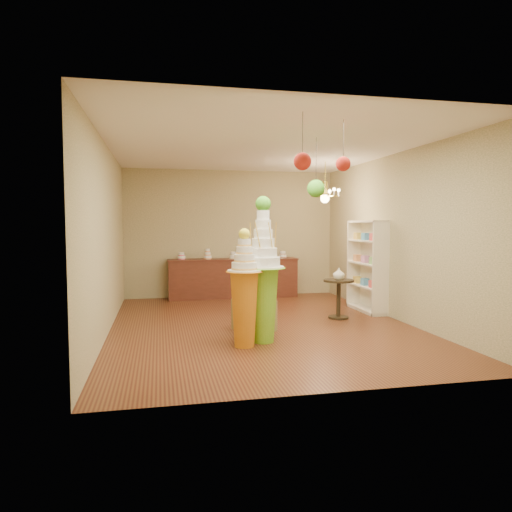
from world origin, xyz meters
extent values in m
plane|color=#572B17|center=(0.00, 0.00, 0.00)|extent=(6.50, 6.50, 0.00)
plane|color=white|center=(0.00, 0.00, 3.00)|extent=(6.50, 6.50, 0.00)
cube|color=tan|center=(0.00, 3.25, 1.50)|extent=(5.00, 0.04, 3.00)
cube|color=tan|center=(0.00, -3.25, 1.50)|extent=(5.00, 0.04, 3.00)
cube|color=tan|center=(-2.50, 0.00, 1.50)|extent=(0.04, 6.50, 3.00)
cube|color=tan|center=(2.50, 0.00, 1.50)|extent=(0.04, 6.50, 3.00)
cone|color=#7ECC2D|center=(-0.22, -1.12, 0.54)|extent=(0.57, 0.57, 1.09)
cylinder|color=white|center=(-0.22, -1.12, 1.10)|extent=(0.78, 0.78, 0.03)
cylinder|color=white|center=(-0.22, -1.12, 1.18)|extent=(0.63, 0.63, 0.13)
cylinder|color=white|center=(-0.22, -1.12, 1.32)|extent=(0.52, 0.52, 0.13)
cylinder|color=white|center=(-0.22, -1.12, 1.45)|extent=(0.42, 0.42, 0.13)
cylinder|color=white|center=(-0.22, -1.12, 1.59)|extent=(0.35, 0.35, 0.13)
cylinder|color=white|center=(-0.22, -1.12, 1.72)|extent=(0.29, 0.29, 0.13)
cylinder|color=white|center=(-0.22, -1.12, 1.86)|extent=(0.23, 0.23, 0.13)
sphere|color=#49A624|center=(-0.22, -1.12, 2.02)|extent=(0.22, 0.22, 0.22)
cone|color=orange|center=(-0.53, -1.31, 0.53)|extent=(0.44, 0.44, 1.06)
cylinder|color=white|center=(-0.53, -1.31, 1.07)|extent=(0.52, 0.52, 0.03)
cylinder|color=white|center=(-0.53, -1.31, 1.14)|extent=(0.39, 0.39, 0.11)
cylinder|color=white|center=(-0.53, -1.31, 1.25)|extent=(0.31, 0.31, 0.11)
cylinder|color=white|center=(-0.53, -1.31, 1.36)|extent=(0.25, 0.25, 0.11)
cylinder|color=white|center=(-0.53, -1.31, 1.47)|extent=(0.20, 0.20, 0.11)
sphere|color=yellow|center=(-0.53, -1.31, 1.59)|extent=(0.16, 0.16, 0.16)
cube|color=#968852|center=(-0.20, -0.36, 0.25)|extent=(0.70, 0.70, 0.50)
cube|color=#522519|center=(0.00, 2.97, 0.45)|extent=(3.00, 0.50, 0.90)
cube|color=#522519|center=(0.00, 2.97, 0.91)|extent=(3.04, 0.54, 0.03)
cylinder|color=white|center=(-1.20, 2.97, 1.00)|extent=(0.18, 0.18, 0.16)
cylinder|color=white|center=(-0.60, 2.97, 1.04)|extent=(0.18, 0.18, 0.24)
cylinder|color=white|center=(0.00, 2.97, 1.00)|extent=(0.18, 0.18, 0.16)
cylinder|color=white|center=(0.60, 2.97, 1.04)|extent=(0.18, 0.18, 0.24)
cylinder|color=white|center=(1.20, 2.97, 1.00)|extent=(0.18, 0.18, 0.16)
cube|color=white|center=(2.48, 0.80, 0.90)|extent=(0.04, 1.20, 1.80)
cube|color=white|center=(2.32, 0.80, 0.50)|extent=(0.30, 1.14, 0.03)
cube|color=white|center=(2.32, 0.80, 0.95)|extent=(0.30, 1.14, 0.03)
cube|color=white|center=(2.32, 0.80, 1.40)|extent=(0.30, 1.14, 0.03)
cylinder|color=black|center=(1.51, 0.23, 0.02)|extent=(0.44, 0.44, 0.04)
cylinder|color=black|center=(1.51, 0.23, 0.35)|extent=(0.09, 0.09, 0.70)
cylinder|color=black|center=(1.51, 0.23, 0.70)|extent=(0.66, 0.66, 0.04)
imported|color=white|center=(1.51, 0.23, 0.82)|extent=(0.25, 0.25, 0.22)
cylinder|color=#3B332A|center=(-0.08, -2.52, 2.72)|extent=(0.01, 0.01, 0.56)
sphere|color=#B12219|center=(-0.08, -2.52, 2.44)|extent=(0.20, 0.20, 0.20)
cylinder|color=#3B332A|center=(0.59, -1.10, 2.63)|extent=(0.01, 0.01, 0.75)
sphere|color=#49A624|center=(0.59, -1.10, 2.25)|extent=(0.26, 0.26, 0.26)
cylinder|color=#3B332A|center=(0.53, -2.25, 2.73)|extent=(0.01, 0.01, 0.54)
sphere|color=#B12219|center=(0.53, -2.25, 2.46)|extent=(0.18, 0.18, 0.18)
cylinder|color=#D5C44B|center=(1.64, 1.34, 2.75)|extent=(0.02, 0.02, 0.50)
cylinder|color=#D5C44B|center=(1.64, 1.34, 2.45)|extent=(0.10, 0.10, 0.30)
sphere|color=#FBD18A|center=(1.64, 1.34, 2.25)|extent=(0.18, 0.18, 0.18)
camera|label=1|loc=(-1.69, -7.55, 1.73)|focal=32.00mm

